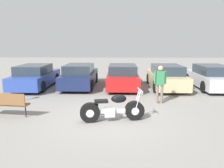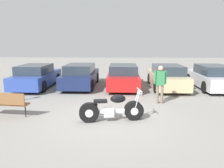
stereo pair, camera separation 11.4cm
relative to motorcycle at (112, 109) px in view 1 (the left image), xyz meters
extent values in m
plane|color=gray|center=(-0.09, 0.32, -0.42)|extent=(60.00, 60.00, 0.00)
cylinder|color=black|center=(0.77, 0.14, -0.09)|extent=(0.68, 0.31, 0.66)
cylinder|color=silver|center=(0.77, 0.14, -0.09)|extent=(0.30, 0.26, 0.26)
cylinder|color=black|center=(-0.73, -0.14, -0.09)|extent=(0.68, 0.31, 0.66)
cylinder|color=silver|center=(-0.73, -0.14, -0.09)|extent=(0.30, 0.26, 0.26)
cube|color=silver|center=(0.02, 0.00, -0.08)|extent=(1.16, 0.32, 0.12)
cube|color=silver|center=(-0.08, -0.02, -0.11)|extent=(0.38, 0.30, 0.30)
ellipsoid|color=black|center=(0.23, 0.04, 0.34)|extent=(0.57, 0.42, 0.28)
cube|color=black|center=(-0.35, -0.07, 0.28)|extent=(0.48, 0.32, 0.09)
ellipsoid|color=black|center=(-0.68, -0.13, 0.15)|extent=(0.51, 0.28, 0.20)
cylinder|color=silver|center=(0.87, 0.06, 0.26)|extent=(0.22, 0.07, 0.72)
cylinder|color=silver|center=(0.84, 0.24, 0.26)|extent=(0.22, 0.07, 0.72)
cylinder|color=silver|center=(0.94, 0.17, 0.62)|extent=(0.14, 0.62, 0.03)
sphere|color=silver|center=(0.98, 0.18, 0.50)|extent=(0.15, 0.15, 0.15)
cylinder|color=silver|center=(-0.32, 0.08, -0.21)|extent=(1.15, 0.29, 0.08)
cube|color=#2D479E|center=(-4.59, 5.42, 0.08)|extent=(1.72, 4.25, 0.68)
cube|color=#28333D|center=(-4.59, 5.17, 0.67)|extent=(1.52, 2.21, 0.50)
cylinder|color=black|center=(-5.39, 6.74, -0.10)|extent=(0.20, 0.64, 0.64)
cylinder|color=black|center=(-3.79, 6.74, -0.10)|extent=(0.20, 0.64, 0.64)
cylinder|color=black|center=(-5.39, 4.11, -0.10)|extent=(0.20, 0.64, 0.64)
cylinder|color=black|center=(-3.79, 4.11, -0.10)|extent=(0.20, 0.64, 0.64)
cube|color=#19234C|center=(-2.07, 5.78, 0.08)|extent=(1.72, 4.25, 0.68)
cube|color=#28333D|center=(-2.07, 5.52, 0.67)|extent=(1.52, 2.21, 0.50)
cylinder|color=black|center=(-2.87, 7.09, -0.10)|extent=(0.20, 0.64, 0.64)
cylinder|color=black|center=(-1.27, 7.09, -0.10)|extent=(0.20, 0.64, 0.64)
cylinder|color=black|center=(-2.87, 4.46, -0.10)|extent=(0.20, 0.64, 0.64)
cylinder|color=black|center=(-1.27, 4.46, -0.10)|extent=(0.20, 0.64, 0.64)
cube|color=red|center=(0.45, 5.62, 0.08)|extent=(1.72, 4.25, 0.68)
cube|color=#28333D|center=(0.45, 5.37, 0.67)|extent=(1.52, 2.21, 0.50)
cylinder|color=black|center=(-0.35, 6.94, -0.10)|extent=(0.20, 0.64, 0.64)
cylinder|color=black|center=(1.25, 6.94, -0.10)|extent=(0.20, 0.64, 0.64)
cylinder|color=black|center=(-0.35, 4.30, -0.10)|extent=(0.20, 0.64, 0.64)
cylinder|color=black|center=(1.25, 4.30, -0.10)|extent=(0.20, 0.64, 0.64)
cube|color=#C6B284|center=(2.97, 5.58, 0.08)|extent=(1.72, 4.25, 0.68)
cube|color=#28333D|center=(2.97, 5.32, 0.67)|extent=(1.52, 2.21, 0.50)
cylinder|color=black|center=(2.17, 6.89, -0.10)|extent=(0.20, 0.64, 0.64)
cylinder|color=black|center=(3.77, 6.89, -0.10)|extent=(0.20, 0.64, 0.64)
cylinder|color=black|center=(2.17, 4.26, -0.10)|extent=(0.20, 0.64, 0.64)
cylinder|color=black|center=(3.77, 4.26, -0.10)|extent=(0.20, 0.64, 0.64)
cube|color=#BCBCC1|center=(5.49, 5.56, 0.08)|extent=(1.72, 4.25, 0.68)
cube|color=#28333D|center=(5.49, 5.31, 0.67)|extent=(1.52, 2.21, 0.50)
cylinder|color=black|center=(4.69, 6.88, -0.10)|extent=(0.20, 0.64, 0.64)
cylinder|color=black|center=(6.29, 6.88, -0.10)|extent=(0.20, 0.64, 0.64)
cylinder|color=black|center=(4.69, 4.25, -0.10)|extent=(0.20, 0.64, 0.64)
cube|color=brown|center=(-3.77, 0.35, 0.03)|extent=(1.67, 0.57, 0.05)
cube|color=brown|center=(-3.79, 0.17, 0.25)|extent=(1.63, 0.21, 0.44)
cylinder|color=black|center=(-3.06, 0.28, -0.20)|extent=(0.04, 0.04, 0.45)
cylinder|color=#726656|center=(1.90, 2.21, -0.02)|extent=(0.12, 0.12, 0.81)
cylinder|color=#726656|center=(2.09, 2.21, -0.02)|extent=(0.12, 0.12, 0.81)
cube|color=#337F4C|center=(1.99, 2.21, 0.69)|extent=(0.34, 0.20, 0.61)
cylinder|color=#337F4C|center=(1.77, 2.21, 0.72)|extent=(0.08, 0.08, 0.56)
cylinder|color=#337F4C|center=(2.21, 2.21, 0.72)|extent=(0.08, 0.08, 0.56)
sphere|color=tan|center=(1.99, 2.21, 1.11)|extent=(0.22, 0.22, 0.22)
camera|label=1|loc=(0.20, -7.00, 2.20)|focal=35.00mm
camera|label=2|loc=(0.31, -7.00, 2.20)|focal=35.00mm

